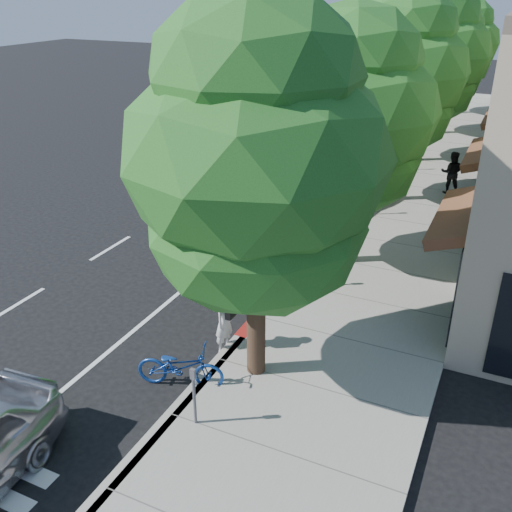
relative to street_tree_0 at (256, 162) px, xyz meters
The scene contains 17 objects.
ground 5.30m from the street_tree_0, 114.23° to the left, with size 120.00×120.00×0.00m, color black.
sidewalk 11.16m from the street_tree_0, 82.03° to the left, with size 4.60×56.00×0.15m, color gray.
curb 11.11m from the street_tree_0, 95.14° to the left, with size 0.30×56.00×0.15m, color #9E998E.
curb_red_segment 5.69m from the street_tree_0, 106.70° to the left, with size 0.32×4.00×0.15m, color maroon.
street_tree_0 is the anchor object (origin of this frame).
street_tree_1 6.01m from the street_tree_0, 90.00° to the left, with size 4.88×4.88×7.49m.
street_tree_2 12.00m from the street_tree_0, 90.00° to the left, with size 4.92×4.92×7.87m.
street_tree_3 18.00m from the street_tree_0, 90.00° to the left, with size 5.34×5.34×8.00m.
street_tree_4 24.01m from the street_tree_0, 90.00° to the left, with size 4.63×4.63×6.97m.
street_tree_5 30.00m from the street_tree_0, 90.00° to the left, with size 4.50×4.50×7.07m.
cyclist 4.20m from the street_tree_0, 152.73° to the left, with size 0.58×0.38×1.59m, color white.
bicycle 4.63m from the street_tree_0, 142.43° to the right, with size 0.65×1.88×0.99m, color navy.
silver_suv 9.09m from the street_tree_0, 112.46° to the left, with size 2.41×5.22×1.45m, color #9D9DA1.
dark_sedan 11.84m from the street_tree_0, 98.94° to the left, with size 1.67×4.78×1.58m, color black.
white_pickup 17.69m from the street_tree_0, 98.09° to the left, with size 2.04×5.01×1.45m, color white.
dark_suv_far 26.47m from the street_tree_0, 96.64° to the left, with size 2.09×5.20×1.77m, color black.
pedestrian 14.43m from the street_tree_0, 81.30° to the left, with size 0.82×0.64×1.70m, color black.
Camera 1 is at (5.21, -11.20, 7.82)m, focal length 40.00 mm.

